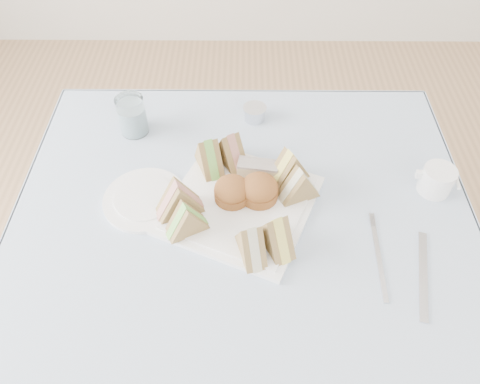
{
  "coord_description": "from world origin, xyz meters",
  "views": [
    {
      "loc": [
        -0.0,
        -0.57,
        1.56
      ],
      "look_at": [
        -0.01,
        0.09,
        0.8
      ],
      "focal_mm": 35.0,
      "sensor_mm": 36.0,
      "label": 1
    }
  ],
  "objects_px": {
    "serving_plate": "(240,205)",
    "water_glass": "(132,115)",
    "table": "(242,319)",
    "creamer_jug": "(437,180)"
  },
  "relations": [
    {
      "from": "table",
      "to": "water_glass",
      "type": "height_order",
      "value": "water_glass"
    },
    {
      "from": "serving_plate",
      "to": "water_glass",
      "type": "xyz_separation_m",
      "value": [
        -0.27,
        0.25,
        0.05
      ]
    },
    {
      "from": "creamer_jug",
      "to": "serving_plate",
      "type": "bearing_deg",
      "value": -165.59
    },
    {
      "from": "water_glass",
      "to": "creamer_jug",
      "type": "relative_size",
      "value": 1.4
    },
    {
      "from": "serving_plate",
      "to": "water_glass",
      "type": "height_order",
      "value": "water_glass"
    },
    {
      "from": "table",
      "to": "water_glass",
      "type": "bearing_deg",
      "value": 129.55
    },
    {
      "from": "water_glass",
      "to": "serving_plate",
      "type": "bearing_deg",
      "value": -42.57
    },
    {
      "from": "serving_plate",
      "to": "water_glass",
      "type": "relative_size",
      "value": 2.91
    },
    {
      "from": "table",
      "to": "creamer_jug",
      "type": "distance_m",
      "value": 0.61
    },
    {
      "from": "table",
      "to": "creamer_jug",
      "type": "bearing_deg",
      "value": 17.94
    }
  ]
}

